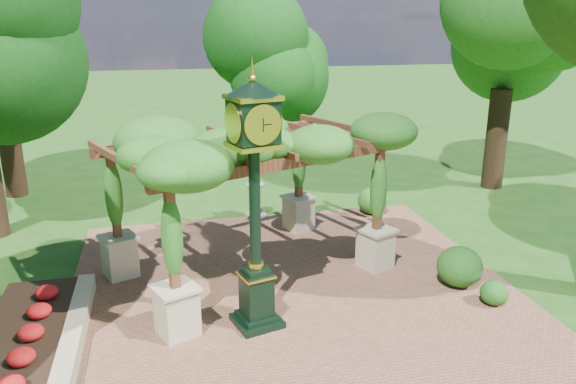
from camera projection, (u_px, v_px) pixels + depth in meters
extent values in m
plane|color=#1E4714|center=(316.00, 335.00, 11.09)|extent=(120.00, 120.00, 0.00)
cube|color=brown|center=(304.00, 309.00, 12.01)|extent=(10.00, 12.00, 0.04)
cube|color=#C6B793|center=(73.00, 341.00, 10.52)|extent=(0.35, 5.00, 0.40)
cube|color=red|center=(22.00, 348.00, 10.33)|extent=(1.50, 5.00, 0.36)
cube|color=black|center=(257.00, 321.00, 11.40)|extent=(1.08, 1.08, 0.13)
cube|color=black|center=(256.00, 295.00, 11.23)|extent=(0.67, 0.67, 0.98)
cube|color=gold|center=(256.00, 275.00, 11.09)|extent=(0.75, 0.75, 0.04)
cylinder|color=black|center=(255.00, 207.00, 10.67)|extent=(0.27, 0.27, 2.52)
cube|color=black|center=(253.00, 121.00, 10.18)|extent=(0.94, 0.94, 0.77)
cylinder|color=beige|center=(263.00, 125.00, 9.85)|extent=(0.64, 0.21, 0.66)
cone|color=black|center=(253.00, 88.00, 10.00)|extent=(1.21, 1.21, 0.27)
sphere|color=gold|center=(252.00, 79.00, 9.95)|extent=(0.15, 0.15, 0.15)
cube|color=beige|center=(177.00, 311.00, 10.93)|extent=(0.91, 0.91, 0.96)
cube|color=brown|center=(172.00, 239.00, 10.48)|extent=(0.22, 0.22, 1.97)
cube|color=beige|center=(375.00, 249.00, 13.89)|extent=(0.91, 0.91, 0.96)
cube|color=brown|center=(378.00, 190.00, 13.44)|extent=(0.22, 0.22, 1.97)
cube|color=beige|center=(120.00, 257.00, 13.42)|extent=(0.91, 0.91, 0.96)
cube|color=brown|center=(114.00, 196.00, 12.96)|extent=(0.22, 0.22, 1.97)
cube|color=beige|center=(299.00, 213.00, 16.38)|extent=(0.91, 0.91, 0.96)
cube|color=brown|center=(299.00, 163.00, 15.92)|extent=(0.22, 0.22, 1.97)
cube|color=brown|center=(288.00, 163.00, 11.64)|extent=(5.76, 2.52, 0.23)
cube|color=brown|center=(214.00, 137.00, 14.12)|extent=(5.76, 2.52, 0.23)
ellipsoid|color=#265E1B|center=(247.00, 136.00, 12.79)|extent=(7.19, 5.93, 1.07)
cube|color=#989890|center=(256.00, 215.00, 17.63)|extent=(0.68, 0.68, 0.11)
cylinder|color=#989890|center=(256.00, 201.00, 17.49)|extent=(0.34, 0.34, 0.96)
cylinder|color=#989890|center=(255.00, 185.00, 17.34)|extent=(0.64, 0.64, 0.05)
ellipsoid|color=#1E5217|center=(494.00, 293.00, 12.13)|extent=(0.76, 0.76, 0.54)
ellipsoid|color=#1E5317|center=(460.00, 266.00, 12.93)|extent=(1.21, 1.21, 0.94)
ellipsoid|color=#28621C|center=(373.00, 201.00, 17.70)|extent=(1.03, 1.03, 0.85)
cylinder|color=#321E13|center=(11.00, 148.00, 19.27)|extent=(0.73, 0.73, 3.37)
cylinder|color=#352315|center=(266.00, 132.00, 24.14)|extent=(0.61, 0.61, 2.52)
ellipsoid|color=#0F3D0F|center=(265.00, 55.00, 23.17)|extent=(3.94, 3.94, 3.97)
cylinder|color=black|center=(496.00, 139.00, 20.21)|extent=(0.75, 0.75, 3.58)
ellipsoid|color=#215B1A|center=(512.00, 4.00, 18.83)|extent=(4.99, 4.99, 5.66)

